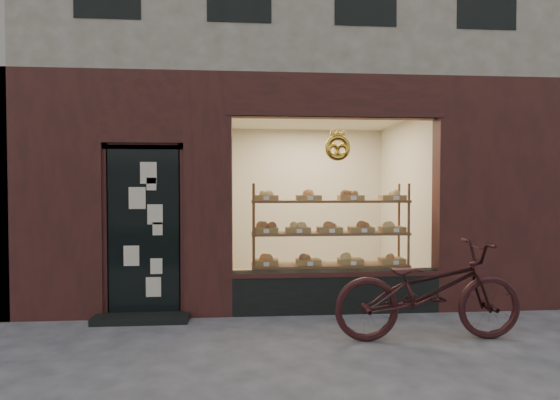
{
  "coord_description": "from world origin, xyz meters",
  "views": [
    {
      "loc": [
        -0.71,
        -3.51,
        1.64
      ],
      "look_at": [
        -0.29,
        2.0,
        1.49
      ],
      "focal_mm": 28.0,
      "sensor_mm": 36.0,
      "label": 1
    }
  ],
  "objects": [
    {
      "name": "bicycle",
      "position": [
        1.24,
        1.02,
        0.54
      ],
      "size": [
        2.05,
        0.73,
        1.07
      ],
      "primitive_type": "imported",
      "rotation": [
        0.0,
        0.0,
        1.56
      ],
      "color": "black",
      "rests_on": "ground"
    },
    {
      "name": "display_shelf",
      "position": [
        0.45,
        2.55,
        0.87
      ],
      "size": [
        2.2,
        0.45,
        1.7
      ],
      "color": "brown",
      "rests_on": "ground"
    },
    {
      "name": "ground",
      "position": [
        0.0,
        0.0,
        0.0
      ],
      "size": [
        90.0,
        90.0,
        0.0
      ],
      "primitive_type": "plane",
      "color": "#454448"
    }
  ]
}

